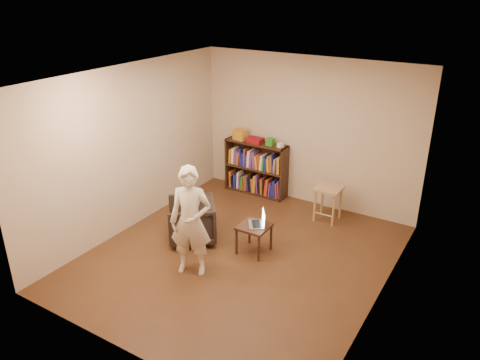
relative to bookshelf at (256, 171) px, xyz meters
The scene contains 15 objects.
floor 2.33m from the bookshelf, 66.41° to the right, with size 4.50×4.50×0.00m, color #462A16.
ceiling 3.14m from the bookshelf, 66.41° to the right, with size 4.50×4.50×0.00m, color white.
wall_back 1.27m from the bookshelf, ahead, with size 4.00×4.00×0.00m, color beige.
wall_left 2.51m from the bookshelf, 117.40° to the right, with size 4.50×4.50×0.00m, color beige.
wall_right 3.69m from the bookshelf, 35.70° to the right, with size 4.50×4.50×0.00m, color beige.
bookshelf is the anchor object (origin of this frame).
box_yellow 0.74m from the bookshelf, behind, with size 0.23×0.17×0.19m, color orange.
red_cloth 0.61m from the bookshelf, 103.78° to the right, with size 0.28×0.20×0.09m, color maroon.
box_green 0.69m from the bookshelf, ahead, with size 0.13×0.13×0.13m, color #2C7F22.
box_white 0.77m from the bookshelf, ahead, with size 0.09×0.09×0.07m, color white.
stool 1.60m from the bookshelf, 12.27° to the right, with size 0.41×0.41×0.60m.
armchair 2.06m from the bookshelf, 89.17° to the right, with size 0.70×0.72×0.65m, color black.
side_table 2.13m from the bookshelf, 61.18° to the right, with size 0.43×0.43×0.44m.
laptop 2.11m from the bookshelf, 59.11° to the right, with size 0.36×0.38×0.23m.
person 2.81m from the bookshelf, 78.57° to the right, with size 0.56×0.37×1.54m, color beige.
Camera 1 is at (3.06, -4.96, 3.71)m, focal length 35.00 mm.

